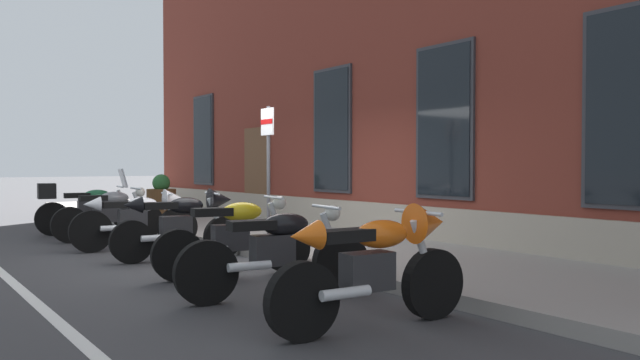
{
  "coord_description": "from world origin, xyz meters",
  "views": [
    {
      "loc": [
        8.24,
        -4.46,
        1.39
      ],
      "look_at": [
        0.56,
        1.14,
        1.16
      ],
      "focal_mm": 34.03,
      "sensor_mm": 36.0,
      "label": 1
    }
  ],
  "objects_px": {
    "motorcycle_green_touring": "(86,207)",
    "motorcycle_yellow_naked": "(236,238)",
    "motorcycle_grey_naked": "(110,214)",
    "motorcycle_orange_sport": "(379,261)",
    "motorcycle_black_sport": "(184,221)",
    "motorcycle_black_naked": "(279,252)",
    "motorcycle_white_sport": "(140,216)",
    "parking_sign": "(268,153)",
    "barrel_planter": "(161,201)"
  },
  "relations": [
    {
      "from": "motorcycle_green_touring",
      "to": "motorcycle_white_sport",
      "type": "relative_size",
      "value": 1.03
    },
    {
      "from": "motorcycle_green_touring",
      "to": "motorcycle_yellow_naked",
      "type": "xyz_separation_m",
      "value": [
        5.97,
        0.21,
        -0.06
      ]
    },
    {
      "from": "motorcycle_white_sport",
      "to": "motorcycle_green_touring",
      "type": "bearing_deg",
      "value": -177.9
    },
    {
      "from": "motorcycle_white_sport",
      "to": "parking_sign",
      "type": "distance_m",
      "value": 2.36
    },
    {
      "from": "motorcycle_yellow_naked",
      "to": "motorcycle_orange_sport",
      "type": "xyz_separation_m",
      "value": [
        2.84,
        -0.15,
        0.08
      ]
    },
    {
      "from": "motorcycle_yellow_naked",
      "to": "motorcycle_green_touring",
      "type": "bearing_deg",
      "value": -178.01
    },
    {
      "from": "motorcycle_black_naked",
      "to": "motorcycle_grey_naked",
      "type": "bearing_deg",
      "value": 179.44
    },
    {
      "from": "motorcycle_green_touring",
      "to": "motorcycle_yellow_naked",
      "type": "bearing_deg",
      "value": 1.99
    },
    {
      "from": "motorcycle_grey_naked",
      "to": "motorcycle_black_naked",
      "type": "height_order",
      "value": "motorcycle_grey_naked"
    },
    {
      "from": "motorcycle_green_touring",
      "to": "motorcycle_black_naked",
      "type": "xyz_separation_m",
      "value": [
        7.29,
        0.01,
        -0.07
      ]
    },
    {
      "from": "motorcycle_black_naked",
      "to": "parking_sign",
      "type": "height_order",
      "value": "parking_sign"
    },
    {
      "from": "motorcycle_green_touring",
      "to": "parking_sign",
      "type": "relative_size",
      "value": 0.97
    },
    {
      "from": "motorcycle_green_touring",
      "to": "motorcycle_orange_sport",
      "type": "distance_m",
      "value": 8.81
    },
    {
      "from": "motorcycle_green_touring",
      "to": "motorcycle_yellow_naked",
      "type": "height_order",
      "value": "motorcycle_green_touring"
    },
    {
      "from": "motorcycle_yellow_naked",
      "to": "barrel_planter",
      "type": "xyz_separation_m",
      "value": [
        -6.69,
        1.66,
        0.09
      ]
    },
    {
      "from": "motorcycle_green_touring",
      "to": "parking_sign",
      "type": "xyz_separation_m",
      "value": [
        4.15,
        1.78,
        1.03
      ]
    },
    {
      "from": "motorcycle_grey_naked",
      "to": "motorcycle_orange_sport",
      "type": "xyz_separation_m",
      "value": [
        7.47,
        -0.01,
        0.09
      ]
    },
    {
      "from": "motorcycle_grey_naked",
      "to": "motorcycle_black_naked",
      "type": "xyz_separation_m",
      "value": [
        5.95,
        -0.06,
        -0.0
      ]
    },
    {
      "from": "motorcycle_green_touring",
      "to": "motorcycle_white_sport",
      "type": "distance_m",
      "value": 2.85
    },
    {
      "from": "motorcycle_black_naked",
      "to": "motorcycle_orange_sport",
      "type": "relative_size",
      "value": 1.09
    },
    {
      "from": "motorcycle_orange_sport",
      "to": "parking_sign",
      "type": "distance_m",
      "value": 5.07
    },
    {
      "from": "motorcycle_black_sport",
      "to": "motorcycle_orange_sport",
      "type": "height_order",
      "value": "motorcycle_orange_sport"
    },
    {
      "from": "motorcycle_grey_naked",
      "to": "parking_sign",
      "type": "bearing_deg",
      "value": 31.35
    },
    {
      "from": "motorcycle_grey_naked",
      "to": "barrel_planter",
      "type": "bearing_deg",
      "value": 138.97
    },
    {
      "from": "motorcycle_orange_sport",
      "to": "barrel_planter",
      "type": "distance_m",
      "value": 9.71
    },
    {
      "from": "motorcycle_white_sport",
      "to": "motorcycle_yellow_naked",
      "type": "relative_size",
      "value": 1.02
    },
    {
      "from": "motorcycle_grey_naked",
      "to": "motorcycle_black_sport",
      "type": "height_order",
      "value": "motorcycle_black_sport"
    },
    {
      "from": "motorcycle_orange_sport",
      "to": "parking_sign",
      "type": "xyz_separation_m",
      "value": [
        -4.66,
        1.72,
        1.01
      ]
    },
    {
      "from": "motorcycle_white_sport",
      "to": "motorcycle_black_naked",
      "type": "bearing_deg",
      "value": -1.24
    },
    {
      "from": "barrel_planter",
      "to": "motorcycle_orange_sport",
      "type": "bearing_deg",
      "value": -10.73
    },
    {
      "from": "motorcycle_white_sport",
      "to": "motorcycle_black_naked",
      "type": "distance_m",
      "value": 4.44
    },
    {
      "from": "motorcycle_yellow_naked",
      "to": "motorcycle_orange_sport",
      "type": "height_order",
      "value": "motorcycle_orange_sport"
    },
    {
      "from": "motorcycle_white_sport",
      "to": "barrel_planter",
      "type": "distance_m",
      "value": 3.98
    },
    {
      "from": "motorcycle_green_touring",
      "to": "motorcycle_grey_naked",
      "type": "bearing_deg",
      "value": 2.87
    },
    {
      "from": "motorcycle_black_sport",
      "to": "barrel_planter",
      "type": "bearing_deg",
      "value": 162.18
    },
    {
      "from": "motorcycle_black_sport",
      "to": "motorcycle_orange_sport",
      "type": "distance_m",
      "value": 4.51
    },
    {
      "from": "motorcycle_yellow_naked",
      "to": "motorcycle_grey_naked",
      "type": "bearing_deg",
      "value": -178.27
    },
    {
      "from": "motorcycle_white_sport",
      "to": "barrel_planter",
      "type": "bearing_deg",
      "value": 153.73
    },
    {
      "from": "parking_sign",
      "to": "motorcycle_yellow_naked",
      "type": "bearing_deg",
      "value": -40.8
    },
    {
      "from": "motorcycle_green_touring",
      "to": "motorcycle_black_sport",
      "type": "height_order",
      "value": "motorcycle_green_touring"
    },
    {
      "from": "motorcycle_grey_naked",
      "to": "motorcycle_black_sport",
      "type": "xyz_separation_m",
      "value": [
        2.97,
        0.18,
        0.09
      ]
    },
    {
      "from": "motorcycle_green_touring",
      "to": "motorcycle_grey_naked",
      "type": "xyz_separation_m",
      "value": [
        1.34,
        0.07,
        -0.07
      ]
    },
    {
      "from": "parking_sign",
      "to": "motorcycle_green_touring",
      "type": "bearing_deg",
      "value": -156.82
    },
    {
      "from": "motorcycle_black_sport",
      "to": "motorcycle_black_naked",
      "type": "bearing_deg",
      "value": -4.59
    },
    {
      "from": "motorcycle_black_sport",
      "to": "motorcycle_orange_sport",
      "type": "relative_size",
      "value": 0.99
    },
    {
      "from": "motorcycle_white_sport",
      "to": "motorcycle_yellow_naked",
      "type": "xyz_separation_m",
      "value": [
        3.12,
        0.1,
        -0.05
      ]
    },
    {
      "from": "motorcycle_grey_naked",
      "to": "motorcycle_orange_sport",
      "type": "bearing_deg",
      "value": -0.07
    },
    {
      "from": "motorcycle_green_touring",
      "to": "motorcycle_black_naked",
      "type": "height_order",
      "value": "motorcycle_green_touring"
    },
    {
      "from": "motorcycle_black_sport",
      "to": "motorcycle_black_naked",
      "type": "relative_size",
      "value": 0.91
    },
    {
      "from": "motorcycle_grey_naked",
      "to": "parking_sign",
      "type": "xyz_separation_m",
      "value": [
        2.81,
        1.71,
        1.1
      ]
    }
  ]
}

